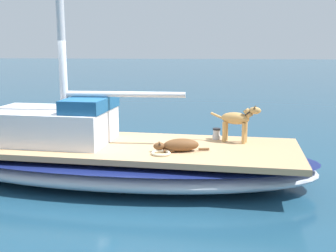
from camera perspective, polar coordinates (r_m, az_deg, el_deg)
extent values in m
plane|color=navy|center=(7.77, -7.42, -7.19)|extent=(120.00, 120.00, 0.00)
ellipsoid|color=#B2B7C1|center=(7.69, -7.47, -5.21)|extent=(3.09, 7.38, 0.56)
ellipsoid|color=navy|center=(7.64, -7.51, -3.91)|extent=(3.11, 7.42, 0.08)
cube|color=tan|center=(7.60, -7.54, -2.82)|extent=(2.60, 6.77, 0.10)
cylinder|color=silver|center=(7.46, -6.07, 4.37)|extent=(0.10, 2.20, 0.10)
cube|color=silver|center=(7.97, -15.86, 0.08)|extent=(1.58, 2.31, 0.60)
cube|color=navy|center=(7.65, -10.63, 3.06)|extent=(1.38, 0.81, 0.24)
ellipsoid|color=tan|center=(7.67, 9.23, 1.05)|extent=(0.37, 0.56, 0.22)
cylinder|color=tan|center=(7.74, 10.60, -0.83)|extent=(0.07, 0.07, 0.38)
cylinder|color=tan|center=(7.62, 10.37, -1.02)|extent=(0.07, 0.07, 0.38)
cylinder|color=tan|center=(7.83, 8.00, -0.61)|extent=(0.07, 0.07, 0.38)
cylinder|color=tan|center=(7.70, 7.74, -0.80)|extent=(0.07, 0.07, 0.38)
cylinder|color=tan|center=(7.60, 10.97, 1.75)|extent=(0.16, 0.21, 0.19)
ellipsoid|color=tan|center=(7.57, 11.87, 2.10)|extent=(0.19, 0.25, 0.13)
cone|color=#45331C|center=(7.60, 11.96, 2.60)|extent=(0.05, 0.05, 0.06)
cone|color=#45331C|center=(7.51, 11.82, 2.50)|extent=(0.05, 0.05, 0.06)
torus|color=black|center=(7.60, 10.97, 1.75)|extent=(0.17, 0.15, 0.10)
cylinder|color=tan|center=(7.76, 6.66, 1.47)|extent=(0.11, 0.22, 0.12)
ellipsoid|color=brown|center=(6.99, 1.82, -2.63)|extent=(0.37, 0.64, 0.22)
ellipsoid|color=brown|center=(6.95, -1.21, -2.79)|extent=(0.17, 0.22, 0.13)
cone|color=black|center=(6.89, -1.18, -2.43)|extent=(0.05, 0.05, 0.05)
cone|color=black|center=(6.98, -1.24, -2.26)|extent=(0.05, 0.05, 0.05)
cylinder|color=brown|center=(6.92, 0.16, -3.44)|extent=(0.09, 0.19, 0.06)
cylinder|color=brown|center=(7.04, 0.06, -3.19)|extent=(0.09, 0.19, 0.06)
cylinder|color=brown|center=(7.07, 4.96, -3.17)|extent=(0.07, 0.18, 0.04)
cylinder|color=#B7B7BC|center=(7.94, 6.68, -1.52)|extent=(0.16, 0.16, 0.08)
cylinder|color=#B7B7BC|center=(7.92, 6.70, -0.88)|extent=(0.13, 0.13, 0.10)
cylinder|color=black|center=(7.91, 6.71, -0.42)|extent=(0.15, 0.15, 0.03)
torus|color=beige|center=(6.81, -0.99, -3.76)|extent=(0.32, 0.32, 0.04)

